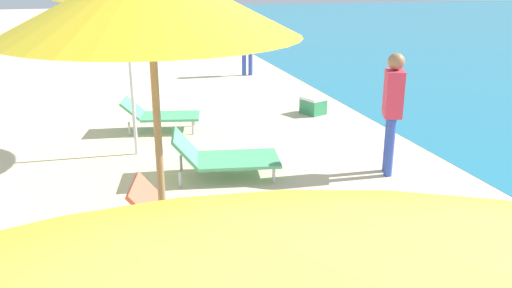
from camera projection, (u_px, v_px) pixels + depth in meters
The scene contains 7 objects.
lounger_second_shoreside at pixel (203, 215), 5.03m from camera, with size 1.54×0.91×0.70m.
lounger_farthest_shoreside at pixel (159, 114), 8.74m from camera, with size 1.36×0.83×0.56m.
lounger_farthest_inland at pixel (222, 156), 6.80m from camera, with size 1.47×0.92×0.62m.
person_walking_near at pixel (247, 39), 13.18m from camera, with size 0.37×0.24×1.52m.
person_walking_mid at pixel (393, 103), 6.70m from camera, with size 0.34×0.42×1.61m.
beach_ball at pixel (419, 217), 5.38m from camera, with size 0.36×0.36×0.36m, color white.
cooler_box at pixel (313, 105), 9.83m from camera, with size 0.48×0.51×0.32m.
Camera 1 is at (-1.09, 0.44, 2.60)m, focal length 36.75 mm.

